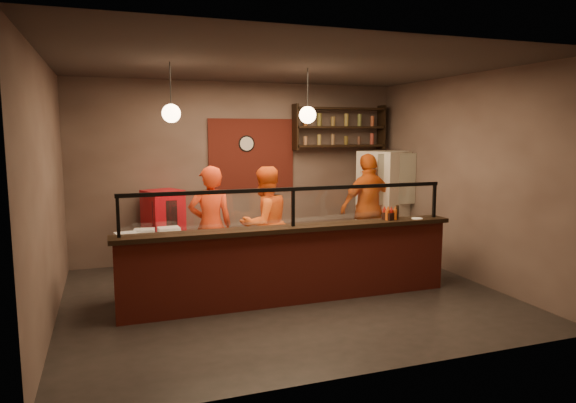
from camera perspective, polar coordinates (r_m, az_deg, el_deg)
name	(u,v)px	position (r m, az deg, el deg)	size (l,w,h in m)	color
floor	(286,296)	(7.41, -0.25, -10.44)	(6.00, 6.00, 0.00)	black
ceiling	(286,65)	(7.10, -0.27, 14.93)	(6.00, 6.00, 0.00)	#382F2B
wall_back	(241,171)	(9.46, -5.26, 3.39)	(6.00, 6.00, 0.00)	#6D5950
wall_left	(47,192)	(6.72, -25.20, 0.92)	(5.00, 5.00, 0.00)	#6D5950
wall_right	(465,178)	(8.54, 19.12, 2.53)	(5.00, 5.00, 0.00)	#6D5950
wall_front	(375,210)	(4.80, 9.61, -0.89)	(6.00, 6.00, 0.00)	#6D5950
brick_patch	(252,155)	(9.47, -4.06, 5.23)	(1.60, 0.04, 1.30)	maroon
service_counter	(293,267)	(7.00, 0.56, -7.27)	(4.60, 0.25, 1.00)	maroon
counter_ledge	(293,228)	(6.88, 0.57, -3.00)	(4.70, 0.37, 0.06)	black
worktop_cabinet	(281,263)	(7.47, -0.77, -6.89)	(4.60, 0.75, 0.85)	gray
worktop	(281,233)	(7.37, -0.77, -3.50)	(4.60, 0.75, 0.05)	beige
sneeze_guard	(293,203)	(6.82, 0.57, -0.19)	(4.50, 0.05, 0.52)	white
wall_shelving	(340,127)	(9.91, 5.76, 8.21)	(1.84, 0.28, 0.85)	black
wall_clock	(246,144)	(9.43, -4.65, 6.43)	(0.30, 0.30, 0.04)	black
pendant_left	(171,113)	(6.90, -12.85, 9.54)	(0.24, 0.24, 0.77)	black
pendant_right	(308,115)	(7.37, 2.19, 9.60)	(0.24, 0.24, 0.77)	black
cook_left	(211,225)	(7.86, -8.59, -2.65)	(0.66, 0.43, 1.81)	red
cook_mid	(265,223)	(8.02, -2.60, -2.45)	(0.87, 0.68, 1.79)	#DF5315
cook_right	(369,208)	(9.24, 8.95, -0.71)	(1.13, 0.47, 1.94)	#D45614
fridge	(385,203)	(9.83, 10.73, -0.19)	(0.82, 0.76, 1.96)	beige
red_cooler	(164,229)	(8.99, -13.65, -3.00)	(0.57, 0.53, 1.34)	red
pizza_dough	(271,231)	(7.38, -1.90, -3.24)	(0.48, 0.48, 0.01)	white
prep_tub_a	(169,232)	(7.11, -13.09, -3.36)	(0.28, 0.22, 0.14)	white
prep_tub_b	(144,234)	(7.09, -15.69, -3.49)	(0.26, 0.21, 0.13)	silver
prep_tub_c	(126,238)	(6.89, -17.53, -3.87)	(0.27, 0.22, 0.14)	white
rolling_pin	(232,233)	(7.09, -6.27, -3.52)	(0.07, 0.07, 0.40)	yellow
condiment_caddy	(390,216)	(7.53, 11.23, -1.58)	(0.19, 0.15, 0.10)	black
pepper_mill	(397,212)	(7.58, 12.05, -1.17)	(0.04, 0.04, 0.20)	black
small_plate	(417,218)	(7.68, 14.15, -1.84)	(0.16, 0.16, 0.01)	white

